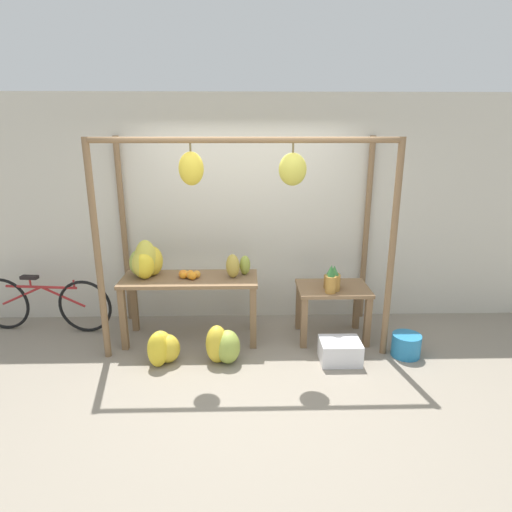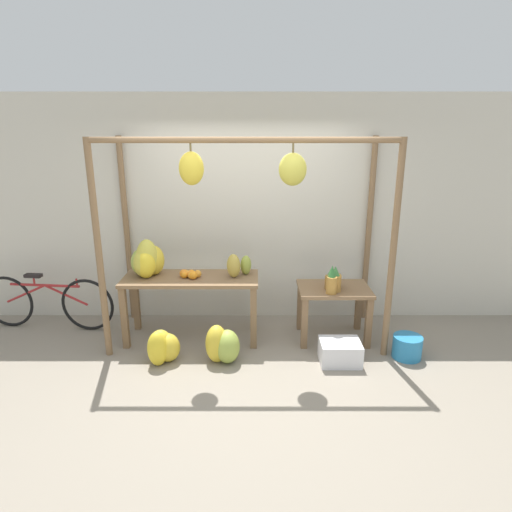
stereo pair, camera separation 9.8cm
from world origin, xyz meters
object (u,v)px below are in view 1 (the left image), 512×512
(banana_pile_ground_right, at_px, (221,346))
(fruit_crate_white, at_px, (340,351))
(banana_pile_on_table, at_px, (145,262))
(parked_bicycle, at_px, (44,304))
(papaya_pile, at_px, (237,266))
(pineapple_cluster, at_px, (332,280))
(orange_pile, at_px, (189,275))
(blue_bucket, at_px, (406,345))
(banana_pile_ground_left, at_px, (162,348))

(banana_pile_ground_right, relative_size, fruit_crate_white, 0.97)
(banana_pile_on_table, xyz_separation_m, parked_bicycle, (-1.33, 0.23, -0.59))
(papaya_pile, bearing_deg, banana_pile_on_table, 179.52)
(pineapple_cluster, xyz_separation_m, parked_bicycle, (-3.44, 0.34, -0.41))
(parked_bicycle, distance_m, papaya_pile, 2.44)
(orange_pile, bearing_deg, banana_pile_ground_right, -53.83)
(pineapple_cluster, distance_m, papaya_pile, 1.09)
(banana_pile_ground_right, height_order, papaya_pile, papaya_pile)
(orange_pile, distance_m, fruit_crate_white, 1.86)
(banana_pile_ground_right, distance_m, blue_bucket, 2.01)
(banana_pile_ground_left, bearing_deg, blue_bucket, 2.18)
(banana_pile_ground_left, height_order, fruit_crate_white, banana_pile_ground_left)
(parked_bicycle, bearing_deg, orange_pile, -9.00)
(pineapple_cluster, bearing_deg, fruit_crate_white, -87.56)
(pineapple_cluster, distance_m, banana_pile_ground_left, 2.00)
(blue_bucket, xyz_separation_m, parked_bicycle, (-4.20, 0.72, 0.22))
(banana_pile_ground_left, height_order, blue_bucket, banana_pile_ground_left)
(pineapple_cluster, xyz_separation_m, banana_pile_ground_left, (-1.86, -0.47, -0.58))
(orange_pile, xyz_separation_m, parked_bicycle, (-1.82, 0.29, -0.46))
(banana_pile_ground_right, bearing_deg, banana_pile_on_table, 146.17)
(fruit_crate_white, relative_size, papaya_pile, 1.28)
(banana_pile_on_table, relative_size, parked_bicycle, 0.27)
(parked_bicycle, bearing_deg, banana_pile_on_table, -9.69)
(parked_bicycle, bearing_deg, banana_pile_ground_left, -27.44)
(fruit_crate_white, distance_m, parked_bicycle, 3.56)
(orange_pile, distance_m, papaya_pile, 0.56)
(pineapple_cluster, height_order, fruit_crate_white, pineapple_cluster)
(banana_pile_ground_right, relative_size, parked_bicycle, 0.24)
(banana_pile_ground_right, bearing_deg, orange_pile, 126.17)
(blue_bucket, relative_size, parked_bicycle, 0.18)
(pineapple_cluster, xyz_separation_m, fruit_crate_white, (0.02, -0.48, -0.64))
(orange_pile, height_order, papaya_pile, papaya_pile)
(pineapple_cluster, height_order, banana_pile_ground_right, pineapple_cluster)
(orange_pile, relative_size, blue_bucket, 0.80)
(banana_pile_ground_left, distance_m, parked_bicycle, 1.79)
(orange_pile, bearing_deg, banana_pile_on_table, 172.88)
(orange_pile, height_order, fruit_crate_white, orange_pile)
(blue_bucket, distance_m, parked_bicycle, 4.27)
(papaya_pile, bearing_deg, pineapple_cluster, -5.85)
(orange_pile, bearing_deg, parked_bicycle, 171.00)
(banana_pile_ground_left, xyz_separation_m, fruit_crate_white, (1.88, -0.00, -0.05))
(blue_bucket, relative_size, papaya_pile, 0.93)
(parked_bicycle, relative_size, papaya_pile, 5.08)
(orange_pile, xyz_separation_m, blue_bucket, (2.39, -0.43, -0.68))
(banana_pile_ground_left, xyz_separation_m, banana_pile_ground_right, (0.62, 0.01, 0.02))
(banana_pile_ground_left, height_order, papaya_pile, papaya_pile)
(orange_pile, distance_m, banana_pile_ground_right, 0.89)
(pineapple_cluster, bearing_deg, banana_pile_on_table, 176.78)
(orange_pile, relative_size, papaya_pile, 0.74)
(orange_pile, bearing_deg, papaya_pile, 5.48)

